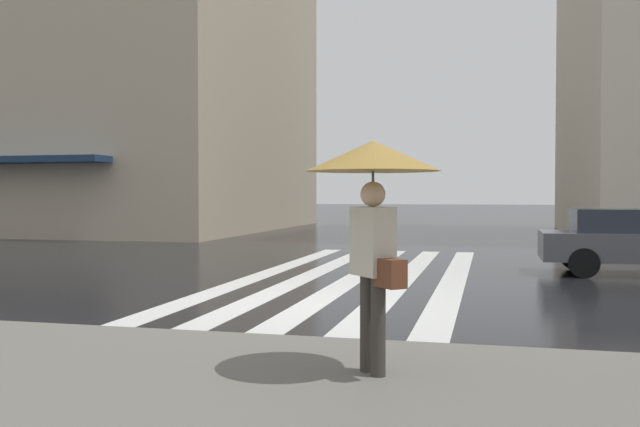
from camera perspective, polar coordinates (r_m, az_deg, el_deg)
name	(u,v)px	position (r m, az deg, el deg)	size (l,w,h in m)	color
ground_plane	(296,304)	(10.91, -1.97, -7.48)	(220.00, 220.00, 0.00)	black
zebra_crossing	(358,275)	(14.71, 3.18, -5.11)	(13.00, 4.50, 0.01)	silver
haussmann_block_mid	(63,56)	(38.68, -20.43, 12.05)	(18.46, 22.52, 18.00)	tan
car_dark_grey	(639,240)	(16.19, 24.79, -1.97)	(1.85, 4.10, 1.41)	#4C4C51
pedestrian_with_floral_umbrella	(373,180)	(6.02, 4.41, 2.76)	(1.18, 1.18, 2.03)	beige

